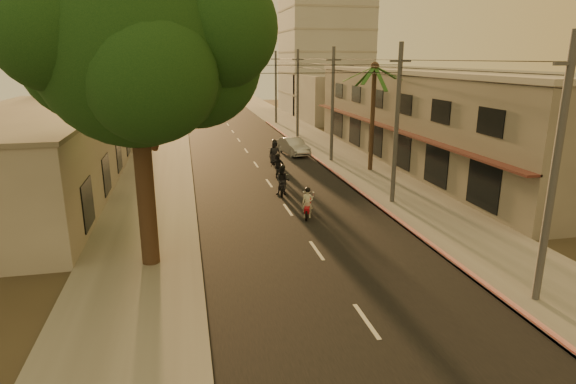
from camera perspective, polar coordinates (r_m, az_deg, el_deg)
name	(u,v)px	position (r m, az deg, el deg)	size (l,w,h in m)	color
ground	(330,270)	(19.53, 4.99, -9.16)	(160.00, 160.00, 0.00)	#383023
road	(256,165)	(38.18, -3.82, 3.26)	(10.00, 140.00, 0.02)	black
sidewalk_right	(346,160)	(39.92, 6.91, 3.80)	(5.00, 140.00, 0.12)	slate
sidewalk_left	(158,168)	(37.85, -15.13, 2.72)	(5.00, 140.00, 0.12)	slate
curb_stripe	(337,175)	(34.53, 5.82, 2.04)	(0.20, 60.00, 0.20)	red
shophouse_row	(434,117)	(40.15, 16.87, 8.51)	(8.80, 34.20, 7.30)	gray
left_building	(39,154)	(32.57, -27.38, 4.03)	(8.20, 24.20, 5.20)	#AAA39A
distant_tower	(325,17)	(76.20, 4.42, 19.98)	(12.10, 12.10, 28.00)	#B7B5B2
broadleaf_tree	(145,49)	(19.10, -16.58, 15.94)	(9.60, 8.70, 12.10)	black
palm_tree	(375,73)	(35.53, 10.22, 13.75)	(5.00, 5.00, 8.20)	black
utility_poles	(333,79)	(38.71, 5.36, 13.15)	(1.20, 48.26, 9.00)	#38383A
filler_right	(332,98)	(65.07, 5.28, 11.01)	(8.00, 14.00, 6.00)	#AAA39A
filler_left_near	(95,120)	(51.98, -21.87, 7.93)	(8.00, 14.00, 4.40)	#AAA39A
filler_left_far	(117,94)	(69.60, -19.64, 10.90)	(8.00, 14.00, 7.00)	#AAA39A
scooter_red	(308,204)	(25.30, 2.33, -1.43)	(0.91, 1.63, 1.68)	black
scooter_mid_a	(283,181)	(29.42, -0.63, 1.28)	(1.26, 1.90, 1.92)	black
scooter_mid_b	(278,167)	(33.77, -1.21, 3.01)	(1.08, 1.77, 1.74)	black
scooter_far_a	(274,153)	(38.09, -1.61, 4.62)	(1.03, 2.03, 2.00)	black
parked_car	(293,146)	(42.11, 0.62, 5.44)	(2.29, 4.56, 1.43)	#A2A5AA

